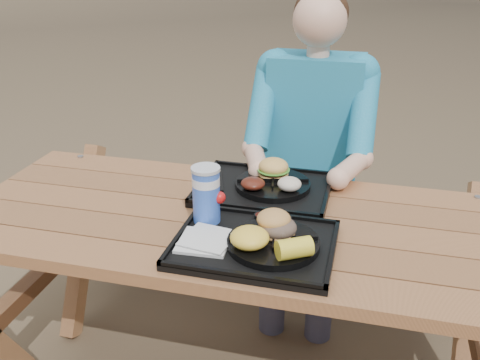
# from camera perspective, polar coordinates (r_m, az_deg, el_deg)

# --- Properties ---
(picnic_table) EXTENTS (1.80, 1.49, 0.75)m
(picnic_table) POSITION_cam_1_polar(r_m,az_deg,el_deg) (1.90, 0.00, -14.01)
(picnic_table) COLOR #999999
(picnic_table) RESTS_ON ground
(tray_near) EXTENTS (0.45, 0.35, 0.02)m
(tray_near) POSITION_cam_1_polar(r_m,az_deg,el_deg) (1.53, 1.55, -7.01)
(tray_near) COLOR black
(tray_near) RESTS_ON picnic_table
(tray_far) EXTENTS (0.45, 0.35, 0.02)m
(tray_far) POSITION_cam_1_polar(r_m,az_deg,el_deg) (1.85, 2.53, -1.07)
(tray_far) COLOR black
(tray_far) RESTS_ON picnic_table
(plate_near) EXTENTS (0.26, 0.26, 0.02)m
(plate_near) POSITION_cam_1_polar(r_m,az_deg,el_deg) (1.50, 3.58, -6.72)
(plate_near) COLOR black
(plate_near) RESTS_ON tray_near
(plate_far) EXTENTS (0.26, 0.26, 0.02)m
(plate_far) POSITION_cam_1_polar(r_m,az_deg,el_deg) (1.85, 3.51, -0.48)
(plate_far) COLOR black
(plate_far) RESTS_ON tray_far
(napkin_stack) EXTENTS (0.15, 0.15, 0.02)m
(napkin_stack) POSITION_cam_1_polar(r_m,az_deg,el_deg) (1.52, -3.83, -6.47)
(napkin_stack) COLOR silver
(napkin_stack) RESTS_ON tray_near
(soda_cup) EXTENTS (0.08, 0.08, 0.17)m
(soda_cup) POSITION_cam_1_polar(r_m,az_deg,el_deg) (1.60, -3.62, -1.71)
(soda_cup) COLOR blue
(soda_cup) RESTS_ON tray_near
(condiment_bbq) EXTENTS (0.04, 0.04, 0.03)m
(condiment_bbq) POSITION_cam_1_polar(r_m,az_deg,el_deg) (1.62, 2.27, -4.10)
(condiment_bbq) COLOR black
(condiment_bbq) RESTS_ON tray_near
(condiment_mustard) EXTENTS (0.05, 0.05, 0.03)m
(condiment_mustard) POSITION_cam_1_polar(r_m,az_deg,el_deg) (1.60, 4.63, -4.44)
(condiment_mustard) COLOR gold
(condiment_mustard) RESTS_ON tray_near
(sandwich) EXTENTS (0.10, 0.10, 0.11)m
(sandwich) POSITION_cam_1_polar(r_m,az_deg,el_deg) (1.50, 4.03, -3.99)
(sandwich) COLOR #C78A46
(sandwich) RESTS_ON plate_near
(mac_cheese) EXTENTS (0.11, 0.11, 0.05)m
(mac_cheese) POSITION_cam_1_polar(r_m,az_deg,el_deg) (1.45, 1.03, -6.17)
(mac_cheese) COLOR yellow
(mac_cheese) RESTS_ON plate_near
(corn_cob) EXTENTS (0.13, 0.13, 0.05)m
(corn_cob) POSITION_cam_1_polar(r_m,az_deg,el_deg) (1.41, 5.80, -7.25)
(corn_cob) COLOR yellow
(corn_cob) RESTS_ON plate_near
(cutlery_far) EXTENTS (0.08, 0.17, 0.01)m
(cutlery_far) POSITION_cam_1_polar(r_m,az_deg,el_deg) (1.89, -2.32, -0.12)
(cutlery_far) COLOR black
(cutlery_far) RESTS_ON tray_far
(burger) EXTENTS (0.11, 0.11, 0.10)m
(burger) POSITION_cam_1_polar(r_m,az_deg,el_deg) (1.87, 3.60, 1.84)
(burger) COLOR #EAAD52
(burger) RESTS_ON plate_far
(baked_beans) EXTENTS (0.08, 0.08, 0.04)m
(baked_beans) POSITION_cam_1_polar(r_m,az_deg,el_deg) (1.78, 1.38, -0.38)
(baked_beans) COLOR #511B10
(baked_beans) RESTS_ON plate_far
(potato_salad) EXTENTS (0.08, 0.08, 0.04)m
(potato_salad) POSITION_cam_1_polar(r_m,az_deg,el_deg) (1.78, 5.29, -0.43)
(potato_salad) COLOR beige
(potato_salad) RESTS_ON plate_far
(diner) EXTENTS (0.48, 0.84, 1.28)m
(diner) POSITION_cam_1_polar(r_m,az_deg,el_deg) (2.34, 7.59, 1.12)
(diner) COLOR #19A7AF
(diner) RESTS_ON ground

